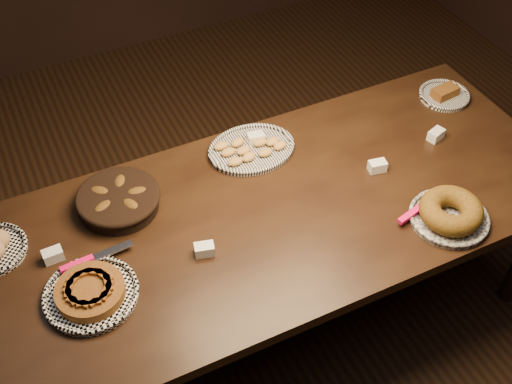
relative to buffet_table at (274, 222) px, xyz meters
name	(u,v)px	position (x,y,z in m)	size (l,w,h in m)	color
ground	(271,318)	(0.00, 0.00, -0.68)	(5.00, 5.00, 0.00)	black
buffet_table	(274,222)	(0.00, 0.00, 0.00)	(2.40, 1.00, 0.75)	black
apple_tart_plate	(91,292)	(-0.74, -0.09, 0.10)	(0.36, 0.33, 0.06)	white
madeleine_platter	(251,149)	(0.06, 0.33, 0.09)	(0.37, 0.30, 0.04)	black
bundt_cake_plate	(450,213)	(0.56, -0.34, 0.11)	(0.34, 0.30, 0.09)	black
croissant_basket	(119,199)	(-0.53, 0.26, 0.12)	(0.32, 0.32, 0.08)	black
loaf_plate	(444,95)	(1.02, 0.28, 0.09)	(0.23, 0.23, 0.05)	black
tent_cards	(274,185)	(0.05, 0.10, 0.10)	(1.70, 0.53, 0.04)	white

